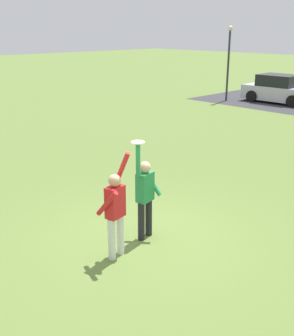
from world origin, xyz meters
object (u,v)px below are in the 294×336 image
person_defender (115,209)px  person_catcher (145,193)px  parked_car_silver (279,90)px  frisbee_disc (138,142)px  lamppost_by_lot (229,56)px

person_defender → person_catcher: bearing=0.0°
person_catcher → parked_car_silver: 18.36m
person_defender → frisbee_disc: size_ratio=7.77×
person_defender → frisbee_disc: 1.32m
person_catcher → parked_car_silver: person_catcher is taller
person_catcher → lamppost_by_lot: bearing=-159.9°
parked_car_silver → person_defender: bearing=-70.2°
person_defender → parked_car_silver: 19.28m
person_catcher → frisbee_disc: size_ratio=7.92×
frisbee_disc → lamppost_by_lot: size_ratio=0.06×
frisbee_disc → lamppost_by_lot: 18.16m
person_defender → lamppost_by_lot: bearing=19.1°
person_defender → parked_car_silver: bearing=10.2°
parked_car_silver → frisbee_disc: bearing=-69.8°
person_catcher → frisbee_disc: frisbee_disc is taller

